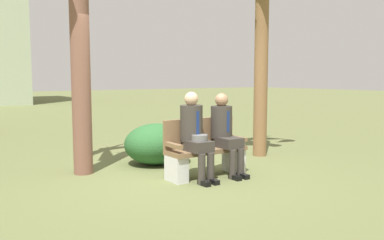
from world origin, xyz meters
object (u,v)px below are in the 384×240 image
Objects in this scene: seated_man_right at (225,130)px; shrub_near_bench at (157,144)px; seated_man_left at (195,131)px; park_bench at (205,151)px.

seated_man_right is 1.11× the size of shrub_near_bench.
seated_man_left is 0.58m from seated_man_right.
shrub_near_bench is (0.07, 1.29, -0.37)m from seated_man_left.
shrub_near_bench is (-0.20, 1.17, -0.03)m from park_bench.
park_bench reaches higher than shrub_near_bench.
park_bench is 1.19m from shrub_near_bench.
park_bench is 0.46m from seated_man_right.
seated_man_right reaches higher than park_bench.
seated_man_left is 1.03× the size of seated_man_right.
park_bench is 0.45m from seated_man_left.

